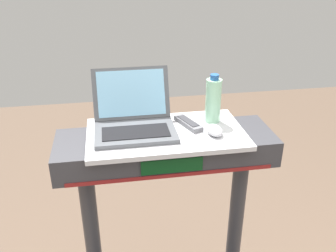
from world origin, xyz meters
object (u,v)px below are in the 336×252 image
object	(u,v)px
computer_mouse	(215,130)
tv_remote	(188,123)
water_bottle	(213,100)
laptop	(134,119)

from	to	relation	value
computer_mouse	tv_remote	xyz separation A→B (m)	(-0.09, 0.09, -0.01)
water_bottle	tv_remote	world-z (taller)	water_bottle
laptop	computer_mouse	xyz separation A→B (m)	(0.31, -0.10, -0.03)
computer_mouse	water_bottle	world-z (taller)	water_bottle
computer_mouse	laptop	bearing A→B (deg)	160.95
tv_remote	water_bottle	bearing A→B (deg)	14.03
water_bottle	tv_remote	distance (m)	0.14
laptop	water_bottle	world-z (taller)	laptop
water_bottle	tv_remote	xyz separation A→B (m)	(-0.11, -0.03, -0.09)
laptop	water_bottle	distance (m)	0.34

